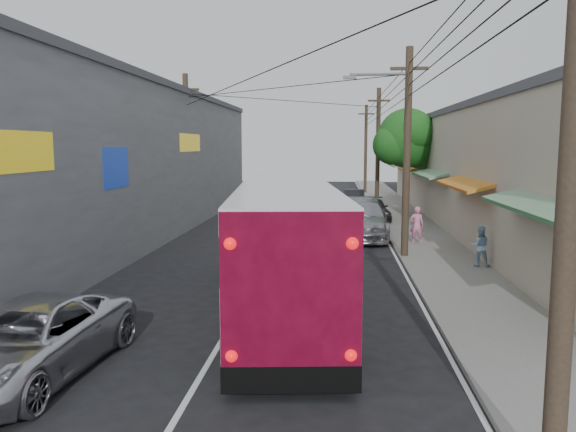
{
  "coord_description": "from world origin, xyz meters",
  "views": [
    {
      "loc": [
        2.51,
        -8.69,
        4.34
      ],
      "look_at": [
        0.97,
        9.45,
        2.06
      ],
      "focal_mm": 35.0,
      "sensor_mm": 36.0,
      "label": 1
    }
  ],
  "objects_px": {
    "parked_car_far": "(354,199)",
    "pedestrian_near": "(417,225)",
    "coach_bus": "(286,244)",
    "parked_suv": "(362,219)",
    "jeepney": "(27,341)",
    "parked_car_mid": "(371,209)",
    "pedestrian_far": "(480,246)"
  },
  "relations": [
    {
      "from": "parked_car_far",
      "to": "pedestrian_near",
      "type": "distance_m",
      "value": 14.82
    },
    {
      "from": "coach_bus",
      "to": "parked_suv",
      "type": "height_order",
      "value": "coach_bus"
    },
    {
      "from": "parked_car_far",
      "to": "pedestrian_near",
      "type": "bearing_deg",
      "value": -80.22
    },
    {
      "from": "jeepney",
      "to": "parked_car_far",
      "type": "xyz_separation_m",
      "value": [
        7.05,
        29.49,
        -0.05
      ]
    },
    {
      "from": "coach_bus",
      "to": "pedestrian_near",
      "type": "xyz_separation_m",
      "value": [
        4.86,
        9.73,
        -0.8
      ]
    },
    {
      "from": "parked_car_mid",
      "to": "pedestrian_far",
      "type": "distance_m",
      "value": 13.03
    },
    {
      "from": "pedestrian_near",
      "to": "parked_suv",
      "type": "bearing_deg",
      "value": -35.71
    },
    {
      "from": "coach_bus",
      "to": "parked_car_mid",
      "type": "distance_m",
      "value": 18.17
    },
    {
      "from": "jeepney",
      "to": "coach_bus",
      "type": "bearing_deg",
      "value": 53.59
    },
    {
      "from": "parked_car_mid",
      "to": "pedestrian_near",
      "type": "height_order",
      "value": "pedestrian_near"
    },
    {
      "from": "parked_car_mid",
      "to": "pedestrian_near",
      "type": "bearing_deg",
      "value": -87.6
    },
    {
      "from": "coach_bus",
      "to": "parked_car_far",
      "type": "xyz_separation_m",
      "value": [
        2.63,
        24.38,
        -1.07
      ]
    },
    {
      "from": "parked_car_mid",
      "to": "jeepney",
      "type": "bearing_deg",
      "value": -116.64
    },
    {
      "from": "parked_car_far",
      "to": "coach_bus",
      "type": "bearing_deg",
      "value": -95.06
    },
    {
      "from": "jeepney",
      "to": "parked_car_mid",
      "type": "relative_size",
      "value": 1.21
    },
    {
      "from": "jeepney",
      "to": "parked_suv",
      "type": "xyz_separation_m",
      "value": [
        7.03,
        17.0,
        0.17
      ]
    },
    {
      "from": "parked_car_far",
      "to": "pedestrian_far",
      "type": "distance_m",
      "value": 19.61
    },
    {
      "from": "coach_bus",
      "to": "pedestrian_far",
      "type": "relative_size",
      "value": 8.21
    },
    {
      "from": "coach_bus",
      "to": "parked_suv",
      "type": "xyz_separation_m",
      "value": [
        2.61,
        11.89,
        -0.84
      ]
    },
    {
      "from": "pedestrian_far",
      "to": "pedestrian_near",
      "type": "bearing_deg",
      "value": -65.23
    },
    {
      "from": "coach_bus",
      "to": "pedestrian_far",
      "type": "height_order",
      "value": "coach_bus"
    },
    {
      "from": "parked_car_mid",
      "to": "parked_car_far",
      "type": "distance_m",
      "value": 6.61
    },
    {
      "from": "parked_suv",
      "to": "parked_car_mid",
      "type": "height_order",
      "value": "parked_suv"
    },
    {
      "from": "jeepney",
      "to": "parked_car_mid",
      "type": "bearing_deg",
      "value": 75.6
    },
    {
      "from": "coach_bus",
      "to": "parked_car_mid",
      "type": "xyz_separation_m",
      "value": [
        3.41,
        17.82,
        -1.01
      ]
    },
    {
      "from": "parked_car_far",
      "to": "pedestrian_far",
      "type": "height_order",
      "value": "pedestrian_far"
    },
    {
      "from": "jeepney",
      "to": "parked_car_mid",
      "type": "xyz_separation_m",
      "value": [
        7.83,
        22.93,
        0.01
      ]
    },
    {
      "from": "parked_car_far",
      "to": "parked_suv",
      "type": "bearing_deg",
      "value": -88.98
    },
    {
      "from": "jeepney",
      "to": "pedestrian_far",
      "type": "xyz_separation_m",
      "value": [
        10.83,
        10.25,
        0.13
      ]
    },
    {
      "from": "parked_suv",
      "to": "parked_car_mid",
      "type": "distance_m",
      "value": 5.98
    },
    {
      "from": "jeepney",
      "to": "parked_suv",
      "type": "height_order",
      "value": "parked_suv"
    },
    {
      "from": "parked_car_mid",
      "to": "pedestrian_near",
      "type": "relative_size",
      "value": 2.6
    }
  ]
}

